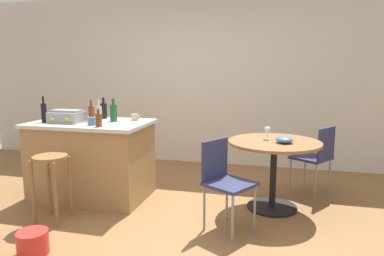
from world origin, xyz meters
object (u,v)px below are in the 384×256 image
bottle_4 (104,110)px  bottle_3 (91,113)px  bottle_0 (99,114)px  plastic_bucket (33,243)px  dining_table (274,157)px  cup_1 (92,121)px  serving_bowl (284,140)px  wine_glass (267,130)px  wooden_stool (51,173)px  kitchen_island (92,160)px  bottle_2 (114,113)px  folding_chair_far (224,177)px  folding_chair_near (316,155)px  bottle_5 (44,112)px  cup_0 (135,117)px  bottle_1 (99,120)px  toolbox (67,116)px

bottle_4 → bottle_3: bearing=-91.3°
bottle_0 → plastic_bucket: size_ratio=1.06×
dining_table → cup_1: bearing=-169.1°
serving_bowl → plastic_bucket: bearing=-144.7°
wine_glass → serving_bowl: wine_glass is taller
wooden_stool → kitchen_island: bearing=86.3°
bottle_2 → plastic_bucket: 1.71m
folding_chair_far → bottle_2: bottle_2 is taller
bottle_3 → bottle_0: bearing=-32.5°
bottle_0 → serving_bowl: bearing=4.7°
wine_glass → folding_chair_near: bearing=41.6°
bottle_5 → cup_0: (0.95, 0.41, -0.08)m
bottle_0 → bottle_5: (-0.64, -0.10, 0.01)m
folding_chair_near → serving_bowl: (-0.39, -0.67, 0.30)m
bottle_0 → bottle_2: (0.09, 0.19, 0.00)m
bottle_1 → bottle_5: (-0.76, 0.11, 0.04)m
dining_table → wine_glass: (-0.08, 0.08, 0.28)m
bottle_3 → cup_1: 0.27m
kitchen_island → toolbox: size_ratio=3.71×
bottle_3 → plastic_bucket: size_ratio=0.98×
bottle_2 → wine_glass: 1.79m
folding_chair_near → toolbox: size_ratio=2.30×
folding_chair_near → toolbox: toolbox is taller
bottle_4 → plastic_bucket: (0.18, -1.64, -0.92)m
plastic_bucket → cup_1: bearing=93.0°
bottle_5 → cup_1: size_ratio=2.67×
kitchen_island → bottle_1: bottle_1 is taller
bottle_0 → cup_0: (0.30, 0.31, -0.06)m
wooden_stool → dining_table: size_ratio=0.68×
dining_table → folding_chair_far: size_ratio=1.16×
bottle_2 → serving_bowl: bottle_2 is taller
toolbox → plastic_bucket: bearing=-70.5°
bottle_5 → plastic_bucket: 1.63m
kitchen_island → bottle_2: 0.62m
folding_chair_far → plastic_bucket: (-1.46, -0.88, -0.41)m
dining_table → plastic_bucket: size_ratio=3.89×
dining_table → serving_bowl: bearing=-36.4°
folding_chair_far → cup_1: 1.60m
bottle_5 → wine_glass: (2.51, 0.43, -0.17)m
toolbox → plastic_bucket: 1.59m
folding_chair_near → bottle_0: bottle_0 is taller
cup_0 → wooden_stool: bearing=-118.8°
kitchen_island → folding_chair_far: size_ratio=1.59×
wooden_stool → bottle_4: (0.06, 1.01, 0.52)m
bottle_1 → wine_glass: (1.75, 0.54, -0.12)m
serving_bowl → bottle_0: bearing=-175.3°
folding_chair_far → bottle_5: bottle_5 is taller
bottle_2 → serving_bowl: (1.96, -0.02, -0.23)m
wooden_stool → bottle_1: (0.32, 0.41, 0.50)m
cup_0 → plastic_bucket: bearing=-99.7°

